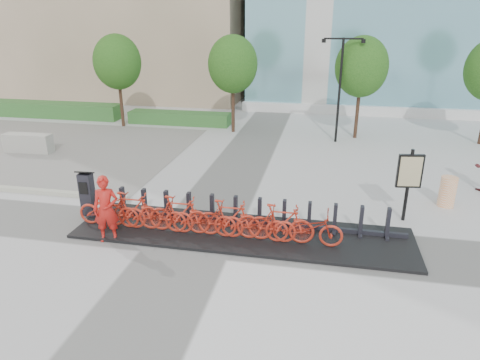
% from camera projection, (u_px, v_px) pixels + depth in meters
% --- Properties ---
extents(ground, '(120.00, 120.00, 0.00)m').
position_uv_depth(ground, '(195.00, 235.00, 12.23)').
color(ground, silver).
extents(gravel_patch, '(14.00, 14.00, 0.00)m').
position_uv_depth(gravel_patch, '(38.00, 148.00, 20.50)').
color(gravel_patch, '#5A554B').
rests_on(gravel_patch, ground).
extents(hedge_a, '(10.00, 1.40, 0.90)m').
position_uv_depth(hedge_a, '(46.00, 109.00, 27.05)').
color(hedge_a, '#235324').
rests_on(hedge_a, ground).
extents(hedge_b, '(6.00, 1.20, 0.70)m').
position_uv_depth(hedge_b, '(179.00, 118.00, 25.15)').
color(hedge_b, '#235324').
rests_on(hedge_b, ground).
extents(tree_0, '(2.60, 2.60, 5.10)m').
position_uv_depth(tree_0, '(117.00, 62.00, 23.46)').
color(tree_0, '#523429').
rests_on(tree_0, ground).
extents(tree_1, '(2.60, 2.60, 5.10)m').
position_uv_depth(tree_1, '(233.00, 64.00, 22.26)').
color(tree_1, '#523429').
rests_on(tree_1, ground).
extents(tree_2, '(2.60, 2.60, 5.10)m').
position_uv_depth(tree_2, '(362.00, 67.00, 21.05)').
color(tree_2, '#523429').
rests_on(tree_2, ground).
extents(streetlamp, '(2.00, 0.20, 5.00)m').
position_uv_depth(streetlamp, '(340.00, 78.00, 20.48)').
color(streetlamp, black).
rests_on(streetlamp, ground).
extents(dock_pad, '(9.60, 2.40, 0.08)m').
position_uv_depth(dock_pad, '(242.00, 233.00, 12.25)').
color(dock_pad, black).
rests_on(dock_pad, ground).
extents(dock_rail_posts, '(8.02, 0.50, 0.85)m').
position_uv_depth(dock_rail_posts, '(247.00, 212.00, 12.51)').
color(dock_rail_posts, black).
rests_on(dock_rail_posts, dock_pad).
extents(bike_0, '(1.87, 0.65, 0.98)m').
position_uv_depth(bike_0, '(109.00, 210.00, 12.46)').
color(bike_0, '#B42B19').
rests_on(bike_0, dock_pad).
extents(bike_1, '(1.81, 0.51, 1.09)m').
position_uv_depth(bike_1, '(132.00, 210.00, 12.31)').
color(bike_1, '#B42B19').
rests_on(bike_1, dock_pad).
extents(bike_2, '(1.87, 0.65, 0.98)m').
position_uv_depth(bike_2, '(155.00, 214.00, 12.20)').
color(bike_2, '#B42B19').
rests_on(bike_2, dock_pad).
extents(bike_3, '(1.81, 0.51, 1.09)m').
position_uv_depth(bike_3, '(179.00, 214.00, 12.04)').
color(bike_3, '#B42B19').
rests_on(bike_3, dock_pad).
extents(bike_4, '(1.87, 0.65, 0.98)m').
position_uv_depth(bike_4, '(204.00, 218.00, 11.93)').
color(bike_4, '#B42B19').
rests_on(bike_4, dock_pad).
extents(bike_5, '(1.81, 0.51, 1.09)m').
position_uv_depth(bike_5, '(229.00, 219.00, 11.78)').
color(bike_5, '#B42B19').
rests_on(bike_5, dock_pad).
extents(bike_6, '(1.87, 0.65, 0.98)m').
position_uv_depth(bike_6, '(255.00, 223.00, 11.66)').
color(bike_6, '#B42B19').
rests_on(bike_6, dock_pad).
extents(bike_7, '(1.81, 0.51, 1.09)m').
position_uv_depth(bike_7, '(281.00, 223.00, 11.51)').
color(bike_7, '#B42B19').
rests_on(bike_7, dock_pad).
extents(bike_8, '(1.87, 0.65, 0.98)m').
position_uv_depth(bike_8, '(308.00, 228.00, 11.40)').
color(bike_8, '#B42B19').
rests_on(bike_8, dock_pad).
extents(kiosk, '(0.48, 0.41, 1.48)m').
position_uv_depth(kiosk, '(87.00, 193.00, 13.08)').
color(kiosk, black).
rests_on(kiosk, dock_pad).
extents(worker_red, '(0.78, 0.62, 1.89)m').
position_uv_depth(worker_red, '(106.00, 209.00, 11.60)').
color(worker_red, red).
rests_on(worker_red, ground).
extents(construction_barrel, '(0.62, 0.62, 1.01)m').
position_uv_depth(construction_barrel, '(448.00, 192.00, 13.96)').
color(construction_barrel, orange).
rests_on(construction_barrel, ground).
extents(jersey_barrier, '(2.25, 0.70, 0.86)m').
position_uv_depth(jersey_barrier, '(28.00, 143.00, 19.72)').
color(jersey_barrier, '#9E9C89').
rests_on(jersey_barrier, ground).
extents(map_sign, '(0.75, 0.23, 2.26)m').
position_uv_depth(map_sign, '(410.00, 174.00, 12.61)').
color(map_sign, black).
rests_on(map_sign, ground).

